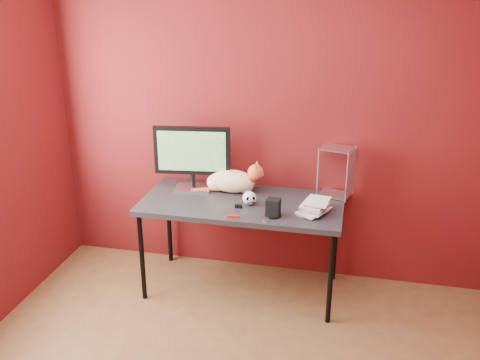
% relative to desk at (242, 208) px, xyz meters
% --- Properties ---
extents(room, '(3.52, 3.52, 2.61)m').
position_rel_desk_xyz_m(room, '(0.15, -1.37, 0.75)').
color(room, brown).
rests_on(room, ground).
extents(desk, '(1.50, 0.70, 0.75)m').
position_rel_desk_xyz_m(desk, '(0.00, 0.00, 0.00)').
color(desk, black).
rests_on(desk, ground).
extents(monitor, '(0.59, 0.22, 0.51)m').
position_rel_desk_xyz_m(monitor, '(-0.43, 0.15, 0.33)').
color(monitor, '#B5B5BA').
rests_on(monitor, desk).
extents(cat, '(0.55, 0.21, 0.26)m').
position_rel_desk_xyz_m(cat, '(-0.11, 0.17, 0.14)').
color(cat, orange).
rests_on(cat, desk).
extents(skull_mug, '(0.10, 0.11, 0.10)m').
position_rel_desk_xyz_m(skull_mug, '(0.07, -0.04, 0.10)').
color(skull_mug, silver).
rests_on(skull_mug, desk).
extents(speaker, '(0.11, 0.11, 0.13)m').
position_rel_desk_xyz_m(speaker, '(0.27, -0.21, 0.11)').
color(speaker, black).
rests_on(speaker, desk).
extents(book_stack, '(0.24, 0.26, 1.06)m').
position_rel_desk_xyz_m(book_stack, '(0.48, -0.06, 0.58)').
color(book_stack, beige).
rests_on(book_stack, desk).
extents(wire_rack, '(0.27, 0.24, 0.39)m').
position_rel_desk_xyz_m(wire_rack, '(0.67, 0.27, 0.25)').
color(wire_rack, '#B5B5BA').
rests_on(wire_rack, desk).
extents(pocket_knife, '(0.09, 0.03, 0.02)m').
position_rel_desk_xyz_m(pocket_knife, '(0.00, -0.29, 0.06)').
color(pocket_knife, '#AC1D0D').
rests_on(pocket_knife, desk).
extents(black_gadget, '(0.06, 0.04, 0.03)m').
position_rel_desk_xyz_m(black_gadget, '(0.00, -0.11, 0.06)').
color(black_gadget, black).
rests_on(black_gadget, desk).
extents(washer, '(0.05, 0.05, 0.00)m').
position_rel_desk_xyz_m(washer, '(0.24, -0.29, 0.05)').
color(washer, '#B5B5BA').
rests_on(washer, desk).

